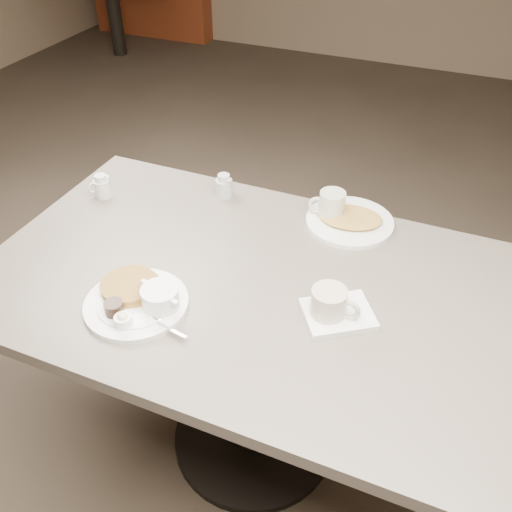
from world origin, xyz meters
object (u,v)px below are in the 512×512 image
at_px(diner_table, 253,324).
at_px(coffee_mug_near, 330,305).
at_px(coffee_mug_far, 331,207).
at_px(creamer_left, 102,187).
at_px(main_plate, 139,299).
at_px(creamer_right, 224,186).
at_px(hash_plate, 350,220).

relative_size(diner_table, coffee_mug_near, 11.89).
xyz_separation_m(coffee_mug_far, creamer_left, (-0.73, -0.16, -0.01)).
relative_size(diner_table, main_plate, 4.27).
bearing_deg(creamer_right, hash_plate, 0.55).
bearing_deg(hash_plate, diner_table, -115.41).
bearing_deg(diner_table, creamer_right, 125.68).
height_order(coffee_mug_far, creamer_right, coffee_mug_far).
bearing_deg(coffee_mug_far, creamer_left, -167.82).
height_order(diner_table, creamer_right, creamer_right).
height_order(coffee_mug_near, coffee_mug_far, coffee_mug_far).
bearing_deg(creamer_left, main_plate, -45.45).
bearing_deg(creamer_left, coffee_mug_far, 12.18).
bearing_deg(coffee_mug_near, creamer_left, 163.26).
relative_size(coffee_mug_near, creamer_left, 1.58).
height_order(coffee_mug_far, creamer_left, coffee_mug_far).
bearing_deg(coffee_mug_near, creamer_right, 139.50).
height_order(main_plate, coffee_mug_near, coffee_mug_near).
distance_m(main_plate, coffee_mug_far, 0.65).
bearing_deg(hash_plate, coffee_mug_far, -176.33).
xyz_separation_m(diner_table, creamer_right, (-0.26, 0.36, 0.21)).
bearing_deg(creamer_right, creamer_left, -156.77).
bearing_deg(coffee_mug_far, diner_table, -106.94).
height_order(creamer_left, creamer_right, same).
xyz_separation_m(main_plate, creamer_right, (-0.03, 0.56, 0.01)).
height_order(diner_table, coffee_mug_far, coffee_mug_far).
xyz_separation_m(coffee_mug_far, creamer_right, (-0.36, -0.00, -0.01)).
distance_m(main_plate, coffee_mug_near, 0.48).
relative_size(coffee_mug_far, creamer_left, 1.50).
distance_m(diner_table, hash_plate, 0.44).
xyz_separation_m(coffee_mug_near, hash_plate, (-0.06, 0.42, -0.03)).
bearing_deg(creamer_right, coffee_mug_near, -40.50).
xyz_separation_m(diner_table, coffee_mug_far, (0.11, 0.36, 0.22)).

